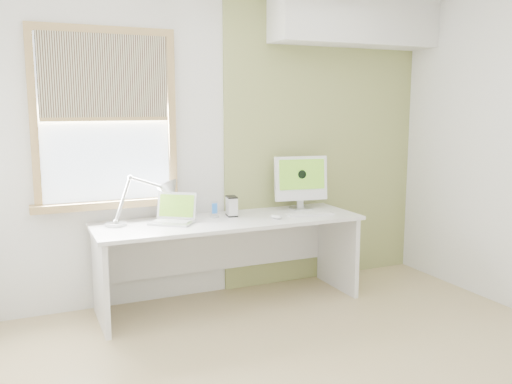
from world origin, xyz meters
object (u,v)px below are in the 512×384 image
imac (301,179)px  laptop (174,215)px  desk (227,241)px  desk_lamp (161,196)px  external_drive (232,206)px

imac → laptop: bearing=-175.2°
desk → desk_lamp: desk_lamp is taller
desk → external_drive: bearing=41.4°
desk_lamp → imac: (1.28, -0.03, 0.06)m
desk → imac: (0.76, 0.11, 0.46)m
desk → external_drive: 0.29m
desk → desk_lamp: 0.67m
external_drive → desk: bearing=-138.6°
desk → imac: 0.90m
desk → laptop: laptop is taller
desk_lamp → laptop: 0.21m
desk → desk_lamp: size_ratio=3.13×
desk → external_drive: (0.07, 0.06, 0.28)m
external_drive → imac: size_ratio=0.34×
desk_lamp → laptop: desk_lamp is taller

